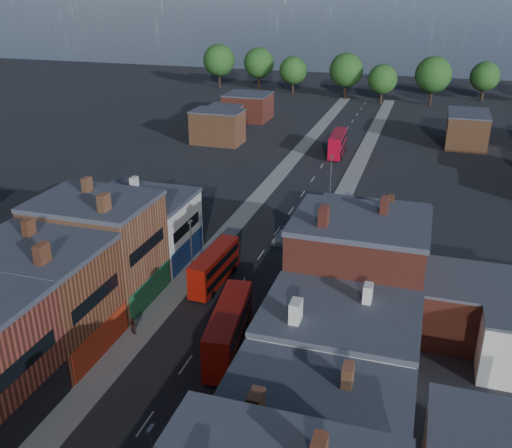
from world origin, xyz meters
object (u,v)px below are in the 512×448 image
Objects in this scene: car_2 at (211,283)px; ped_1 at (133,326)px; bus_0 at (214,267)px; bus_1 at (229,329)px; car_3 at (282,237)px; ped_3 at (273,358)px; bus_2 at (338,143)px.

ped_1 is (-3.92, -11.09, 0.35)m from car_2.
bus_0 is 2.30× the size of car_2.
car_3 is (-1.60, 25.86, -1.92)m from bus_1.
ped_3 reaches higher than car_2.
bus_2 is 2.53× the size of car_2.
bus_0 reaches higher than ped_1.
bus_0 reaches higher than ped_3.
ped_3 is at bearing -18.29° from bus_1.
bus_0 is 2.16× the size of car_3.
car_2 is 2.59× the size of ped_1.
bus_1 is 69.25m from bus_2.
bus_1 is (6.08, -12.01, 0.31)m from bus_0.
ped_3 is (6.14, -26.71, 0.26)m from car_3.
bus_0 is at bearing -96.83° from bus_2.
bus_2 reaches higher than ped_1.
bus_1 is 1.05× the size of bus_2.
car_2 is (-4.58, -58.11, -1.90)m from bus_2.
bus_2 is at bearing 81.47° from car_2.
car_3 is (4.47, 13.85, -1.60)m from bus_0.
ped_1 is at bearing 67.52° from ped_3.
bus_2 reaches higher than ped_3.
bus_1 is at bearing -91.04° from bus_2.
bus_1 reaches higher than car_2.
car_3 is 2.76× the size of ped_1.
bus_0 is 57.39m from bus_2.
ped_1 is 1.03× the size of ped_3.
bus_0 is 6.16× the size of ped_3.
bus_1 is 25.98m from car_3.
car_3 is at bearing 68.52° from car_2.
bus_0 is at bearing 109.07° from bus_1.
car_3 is 27.21m from ped_1.
bus_2 is at bearing 88.65° from bus_0.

